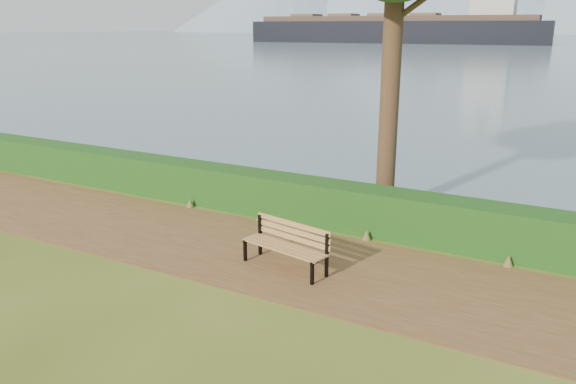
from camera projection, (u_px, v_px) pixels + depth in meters
The scene contains 5 objects.
ground at pixel (254, 259), 11.17m from camera, with size 140.00×140.00×0.00m, color #495518.
path at pixel (262, 254), 11.43m from camera, with size 40.00×3.40×0.01m, color brown.
hedge at pixel (312, 201), 13.22m from camera, with size 32.00×0.85×1.00m, color #143F12.
bench at pixel (288, 242), 10.65m from camera, with size 1.84×0.85×0.89m.
cargo_ship at pixel (403, 29), 148.11m from camera, with size 78.84×16.27×23.77m.
Camera 1 is at (5.56, -8.73, 4.46)m, focal length 35.00 mm.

